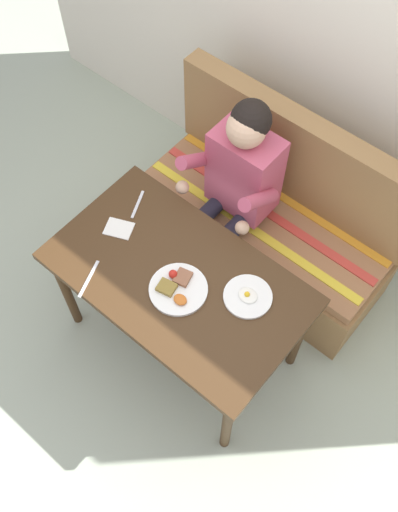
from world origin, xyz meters
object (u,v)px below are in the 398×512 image
Objects in this scene: plate_eggs at (248,296)px; knife at (89,279)px; table at (178,285)px; person at (236,182)px; plate_breakfast at (178,288)px; fork at (138,204)px; napkin at (119,229)px; couch at (269,221)px.

knife is (-0.61, -0.39, -0.01)m from plate_eggs.
person is (-0.13, 0.59, 0.09)m from table.
plate_breakfast reaches higher than knife.
plate_breakfast is 0.51m from fork.
napkin is 0.17m from fork.
plate_breakfast is (0.04, -0.05, 0.09)m from table.
knife is (0.09, -0.29, -0.00)m from napkin.
fork is at bearing -125.41° from couch.
couch reaches higher than plate_breakfast.
plate_breakfast is at bearing -74.86° from person.
napkin is 0.66× the size of knife.
plate_eggs is (0.31, -0.64, 0.41)m from couch.
couch is at bearing 53.61° from knife.
table is 0.34m from plate_eggs.
plate_eggs reaches higher than napkin.
person is 0.66m from plate_breakfast.
couch reaches higher than table.
person is 7.13× the size of fork.
table is 7.06× the size of fork.
napkin is (-0.39, -0.75, 0.40)m from couch.
table is 0.12m from plate_breakfast.
couch reaches higher than plate_eggs.
person is at bearing 133.06° from plate_eggs.
couch is 10.98× the size of napkin.
person is 5.49× the size of plate_eggs.
plate_eggs is 0.70m from napkin.
person reaches higher than plate_eggs.
fork is (-0.29, -0.41, -0.01)m from person.
plate_eggs is at bearing 32.86° from plate_breakfast.
napkin is at bearing 171.40° from plate_breakfast.
table is 0.83m from couch.
fork is at bearing 84.41° from knife.
person is 0.64m from plate_eggs.
knife is at bearing -99.75° from fork.
couch reaches higher than knife.
plate_eggs is 1.10× the size of knife.
napkin reaches higher than knife.
table is 0.83× the size of couch.
table is 4.50× the size of plate_breakfast.
napkin reaches higher than fork.
couch is 0.94m from napkin.
couch is at bearing 90.00° from table.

